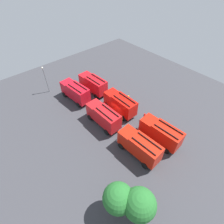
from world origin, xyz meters
name	(u,v)px	position (x,y,z in m)	size (l,w,h in m)	color
ground_plane	(112,117)	(0.00, 0.00, 0.00)	(55.46, 55.46, 0.00)	#38383D
fire_truck_0	(161,132)	(-9.45, -2.29, 2.15)	(7.33, 3.10, 3.88)	red
fire_truck_1	(120,103)	(0.21, -2.28, 2.15)	(7.21, 2.77, 3.88)	red
fire_truck_2	(93,84)	(8.92, -2.29, 2.15)	(7.31, 3.05, 3.88)	red
fire_truck_3	(140,146)	(-8.95, 2.27, 2.15)	(7.31, 3.03, 3.88)	red
fire_truck_4	(103,116)	(-0.30, 2.30, 2.15)	(7.24, 2.84, 3.88)	red
fire_truck_5	(75,91)	(9.13, 2.17, 2.15)	(7.38, 3.24, 3.88)	red
firefighter_0	(144,117)	(-4.56, -4.09, 0.90)	(0.33, 0.46, 1.62)	black
firefighter_1	(115,117)	(-1.07, 0.19, 0.97)	(0.47, 0.47, 1.73)	black
firefighter_2	(128,99)	(1.04, -5.43, 1.01)	(0.47, 0.35, 1.79)	black
firefighter_3	(121,119)	(-2.29, -0.28, 1.02)	(0.44, 0.29, 1.80)	black
tree_0	(139,204)	(-14.91, 9.11, 3.93)	(3.77, 3.77, 5.85)	brown
tree_1	(118,198)	(-12.86, 10.37, 3.77)	(3.62, 3.62, 5.61)	brown
traffic_cone_0	(79,88)	(11.95, -0.37, 0.30)	(0.41, 0.41, 0.59)	#F2600C
traffic_cone_1	(76,88)	(12.41, 0.14, 0.30)	(0.41, 0.41, 0.59)	#F2600C
lamppost	(45,78)	(15.57, 5.30, 3.68)	(0.36, 0.36, 6.24)	slate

